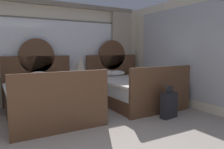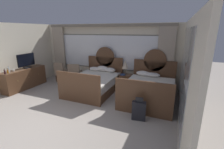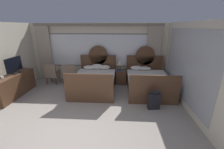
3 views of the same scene
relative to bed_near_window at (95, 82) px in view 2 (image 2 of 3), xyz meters
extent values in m
plane|color=#9E9389|center=(-0.01, -3.08, -0.38)|extent=(24.00, 24.00, 0.00)
cube|color=beige|center=(-0.01, 1.25, 0.97)|extent=(6.40, 0.07, 2.70)
cube|color=#646054|center=(-0.01, 1.21, 1.09)|extent=(4.88, 0.02, 1.56)
cube|color=white|center=(-0.01, 1.20, 1.09)|extent=(4.80, 0.02, 1.48)
cube|color=tan|center=(-2.60, 1.12, 0.92)|extent=(0.65, 0.08, 2.60)
cube|color=tan|center=(2.58, 1.12, 0.92)|extent=(0.65, 0.08, 2.60)
cube|color=gray|center=(-0.01, 1.12, 2.24)|extent=(5.89, 0.10, 0.12)
cube|color=beige|center=(-3.24, -1.23, 0.97)|extent=(0.07, 4.90, 2.70)
cube|color=beige|center=(3.23, -1.23, 0.97)|extent=(0.07, 4.90, 2.70)
cube|color=#B2B7BC|center=(3.18, -0.93, 0.97)|extent=(0.01, 3.43, 2.27)
cube|color=brown|center=(0.00, -0.06, -0.23)|extent=(1.60, 2.15, 0.30)
cube|color=white|center=(0.00, -0.06, 0.07)|extent=(1.54, 2.05, 0.29)
cube|color=silver|center=(0.00, -0.14, 0.24)|extent=(1.64, 1.95, 0.06)
cube|color=brown|center=(0.00, 1.05, 0.25)|extent=(1.68, 0.06, 1.26)
cylinder|color=brown|center=(0.00, 1.05, 0.88)|extent=(0.88, 0.06, 0.88)
cube|color=brown|center=(0.00, -1.16, 0.15)|extent=(1.68, 0.06, 1.06)
ellipsoid|color=white|center=(-0.38, 0.77, 0.36)|extent=(0.55, 0.30, 0.17)
ellipsoid|color=white|center=(-0.02, 0.82, 0.39)|extent=(0.56, 0.29, 0.24)
ellipsoid|color=white|center=(0.35, 0.80, 0.37)|extent=(0.48, 0.30, 0.19)
cube|color=brown|center=(2.20, -0.06, -0.23)|extent=(1.60, 2.15, 0.30)
cube|color=white|center=(2.20, -0.06, 0.07)|extent=(1.54, 2.05, 0.29)
cube|color=silver|center=(2.20, -0.14, 0.24)|extent=(1.64, 1.95, 0.06)
cube|color=brown|center=(2.20, 1.05, 0.25)|extent=(1.68, 0.06, 1.26)
cylinder|color=brown|center=(2.20, 1.05, 0.88)|extent=(0.88, 0.06, 0.88)
cube|color=brown|center=(2.20, -1.16, 0.15)|extent=(1.68, 0.06, 1.06)
ellipsoid|color=white|center=(1.81, 0.79, 0.37)|extent=(0.57, 0.31, 0.19)
ellipsoid|color=white|center=(2.19, 0.78, 0.35)|extent=(0.56, 0.33, 0.16)
cube|color=brown|center=(1.10, 0.71, -0.06)|extent=(0.46, 0.46, 0.64)
sphere|color=tan|center=(1.10, 0.46, 0.08)|extent=(0.02, 0.02, 0.02)
cylinder|color=brown|center=(1.06, 0.74, 0.27)|extent=(0.14, 0.14, 0.02)
cylinder|color=brown|center=(1.06, 0.74, 0.39)|extent=(0.03, 0.03, 0.23)
cone|color=beige|center=(1.06, 0.74, 0.68)|extent=(0.27, 0.27, 0.35)
cube|color=navy|center=(1.01, 0.62, 0.27)|extent=(0.18, 0.26, 0.03)
cube|color=brown|center=(-2.96, -0.80, 0.05)|extent=(0.50, 1.88, 0.84)
sphere|color=tan|center=(-2.70, -0.28, 0.13)|extent=(0.03, 0.03, 0.03)
sphere|color=tan|center=(-2.70, -0.80, 0.13)|extent=(0.03, 0.03, 0.03)
sphere|color=tan|center=(-2.70, -1.31, 0.13)|extent=(0.03, 0.03, 0.03)
cube|color=black|center=(-2.93, -0.61, 0.49)|extent=(0.20, 0.28, 0.04)
cylinder|color=black|center=(-2.93, -0.61, 0.53)|extent=(0.04, 0.04, 0.05)
cube|color=black|center=(-2.93, -0.61, 0.82)|extent=(0.04, 0.82, 0.53)
cube|color=black|center=(-2.91, -0.61, 0.82)|extent=(0.01, 0.78, 0.49)
cylinder|color=black|center=(-2.86, -1.64, 0.54)|extent=(0.05, 0.05, 0.15)
cylinder|color=black|center=(-2.86, -1.64, 0.65)|extent=(0.02, 0.02, 0.06)
cylinder|color=black|center=(-2.86, -1.64, 0.67)|extent=(0.02, 0.02, 0.01)
cylinder|color=#B7701E|center=(-2.88, -1.52, 0.54)|extent=(0.05, 0.05, 0.14)
cylinder|color=#B7701E|center=(-2.88, -1.52, 0.63)|extent=(0.02, 0.02, 0.05)
cylinder|color=black|center=(-2.88, -1.52, 0.65)|extent=(0.02, 0.02, 0.01)
cylinder|color=silver|center=(-2.92, -1.43, 0.56)|extent=(0.07, 0.07, 0.19)
cylinder|color=silver|center=(-2.92, -1.43, 0.69)|extent=(0.03, 0.03, 0.07)
cylinder|color=black|center=(-2.92, -1.43, 0.72)|extent=(0.03, 0.03, 0.01)
cylinder|color=white|center=(-2.96, -1.23, 0.51)|extent=(0.08, 0.08, 0.08)
torus|color=white|center=(-2.91, -1.23, 0.51)|extent=(0.05, 0.01, 0.05)
cube|color=#84705B|center=(-1.31, 0.56, 0.02)|extent=(0.66, 0.66, 0.10)
cube|color=#84705B|center=(-1.24, 0.35, 0.32)|extent=(0.52, 0.24, 0.51)
cube|color=#84705B|center=(-1.09, 0.63, 0.15)|extent=(0.21, 0.46, 0.16)
cube|color=#84705B|center=(-1.53, 0.49, 0.15)|extent=(0.21, 0.46, 0.16)
cylinder|color=brown|center=(-1.18, 0.83, -0.20)|extent=(0.04, 0.04, 0.34)
cylinder|color=brown|center=(-1.58, 0.69, -0.20)|extent=(0.04, 0.04, 0.34)
cylinder|color=brown|center=(-1.05, 0.43, -0.20)|extent=(0.04, 0.04, 0.34)
cylinder|color=brown|center=(-1.44, 0.29, -0.20)|extent=(0.04, 0.04, 0.34)
cube|color=#84705B|center=(-2.07, 0.56, 0.02)|extent=(0.52, 0.52, 0.10)
cube|color=#84705B|center=(-2.07, 0.34, 0.32)|extent=(0.52, 0.08, 0.51)
cube|color=#84705B|center=(-1.84, 0.56, 0.15)|extent=(0.06, 0.47, 0.16)
cube|color=#84705B|center=(-2.30, 0.56, 0.15)|extent=(0.06, 0.47, 0.16)
cylinder|color=brown|center=(-1.86, 0.77, -0.20)|extent=(0.04, 0.04, 0.34)
cylinder|color=brown|center=(-2.28, 0.77, -0.20)|extent=(0.04, 0.04, 0.34)
cylinder|color=brown|center=(-1.86, 0.35, -0.20)|extent=(0.04, 0.04, 0.34)
cylinder|color=brown|center=(-2.28, 0.35, -0.20)|extent=(0.04, 0.04, 0.34)
cube|color=black|center=(2.16, -1.44, -0.11)|extent=(0.39, 0.21, 0.54)
cube|color=#232326|center=(2.16, -1.44, 0.23)|extent=(0.21, 0.05, 0.13)
cylinder|color=black|center=(2.01, -1.46, -0.35)|extent=(0.05, 0.03, 0.05)
cylinder|color=black|center=(2.31, -1.42, -0.35)|extent=(0.05, 0.03, 0.05)
camera|label=1|loc=(-1.00, -4.63, 1.04)|focal=34.19mm
camera|label=2|loc=(2.94, -5.34, 2.05)|focal=25.18mm
camera|label=3|loc=(1.06, -5.58, 2.17)|focal=22.94mm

